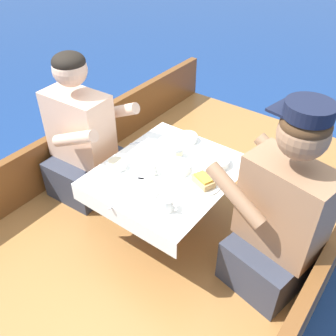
% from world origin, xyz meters
% --- Properties ---
extents(ground_plane, '(60.00, 60.00, 0.00)m').
position_xyz_m(ground_plane, '(0.00, 0.00, 0.00)').
color(ground_plane, navy).
extents(boat_deck, '(1.84, 2.99, 0.34)m').
position_xyz_m(boat_deck, '(0.00, 0.00, 0.17)').
color(boat_deck, '#9E6B38').
rests_on(boat_deck, ground_plane).
extents(gunwale_port, '(0.06, 2.99, 0.35)m').
position_xyz_m(gunwale_port, '(-0.89, 0.00, 0.52)').
color(gunwale_port, brown).
rests_on(gunwale_port, boat_deck).
extents(gunwale_starboard, '(0.06, 2.99, 0.35)m').
position_xyz_m(gunwale_starboard, '(0.89, 0.00, 0.52)').
color(gunwale_starboard, brown).
rests_on(gunwale_starboard, boat_deck).
extents(cockpit_table, '(0.68, 0.79, 0.42)m').
position_xyz_m(cockpit_table, '(0.00, -0.11, 0.72)').
color(cockpit_table, '#B2B2B7').
rests_on(cockpit_table, boat_deck).
extents(person_port, '(0.54, 0.46, 0.95)m').
position_xyz_m(person_port, '(-0.64, -0.15, 0.72)').
color(person_port, '#333847').
rests_on(person_port, boat_deck).
extents(person_starboard, '(0.58, 0.52, 1.03)m').
position_xyz_m(person_starboard, '(0.64, -0.08, 0.76)').
color(person_starboard, '#333847').
rests_on(person_starboard, boat_deck).
extents(plate_sandwich, '(0.18, 0.18, 0.01)m').
position_xyz_m(plate_sandwich, '(0.22, -0.10, 0.77)').
color(plate_sandwich, silver).
rests_on(plate_sandwich, cockpit_table).
extents(plate_bread, '(0.17, 0.17, 0.01)m').
position_xyz_m(plate_bread, '(0.00, -0.33, 0.77)').
color(plate_bread, silver).
rests_on(plate_bread, cockpit_table).
extents(sandwich, '(0.14, 0.11, 0.05)m').
position_xyz_m(sandwich, '(0.22, -0.10, 0.79)').
color(sandwich, tan).
rests_on(sandwich, plate_sandwich).
extents(bowl_port_near, '(0.15, 0.15, 0.04)m').
position_xyz_m(bowl_port_near, '(0.18, 0.10, 0.79)').
color(bowl_port_near, silver).
rests_on(bowl_port_near, cockpit_table).
extents(bowl_starboard_near, '(0.11, 0.11, 0.04)m').
position_xyz_m(bowl_starboard_near, '(-0.25, -0.26, 0.79)').
color(bowl_starboard_near, silver).
rests_on(bowl_starboard_near, cockpit_table).
extents(bowl_center_far, '(0.12, 0.12, 0.04)m').
position_xyz_m(bowl_center_far, '(-0.08, 0.20, 0.79)').
color(bowl_center_far, silver).
rests_on(bowl_center_far, cockpit_table).
extents(bowl_port_far, '(0.15, 0.15, 0.04)m').
position_xyz_m(bowl_port_far, '(0.04, -0.08, 0.79)').
color(bowl_port_far, silver).
rests_on(bowl_port_far, cockpit_table).
extents(coffee_cup_port, '(0.10, 0.07, 0.07)m').
position_xyz_m(coffee_cup_port, '(0.18, -0.36, 0.80)').
color(coffee_cup_port, silver).
rests_on(coffee_cup_port, cockpit_table).
extents(coffee_cup_starboard, '(0.10, 0.07, 0.06)m').
position_xyz_m(coffee_cup_starboard, '(-0.06, -0.18, 0.79)').
color(coffee_cup_starboard, silver).
rests_on(coffee_cup_starboard, cockpit_table).
extents(tin_can, '(0.07, 0.07, 0.05)m').
position_xyz_m(tin_can, '(-0.04, 0.03, 0.79)').
color(tin_can, silver).
rests_on(tin_can, cockpit_table).
extents(utensil_knife_starboard, '(0.16, 0.08, 0.00)m').
position_xyz_m(utensil_knife_starboard, '(-0.19, 0.07, 0.77)').
color(utensil_knife_starboard, silver).
rests_on(utensil_knife_starboard, cockpit_table).
extents(utensil_spoon_center, '(0.09, 0.16, 0.01)m').
position_xyz_m(utensil_spoon_center, '(0.29, 0.21, 0.77)').
color(utensil_spoon_center, silver).
rests_on(utensil_spoon_center, cockpit_table).
extents(utensil_spoon_port, '(0.07, 0.17, 0.01)m').
position_xyz_m(utensil_spoon_port, '(-0.08, -0.42, 0.77)').
color(utensil_spoon_port, silver).
rests_on(utensil_spoon_port, cockpit_table).
extents(utensil_fork_starboard, '(0.16, 0.09, 0.00)m').
position_xyz_m(utensil_fork_starboard, '(-0.12, -0.28, 0.77)').
color(utensil_fork_starboard, silver).
rests_on(utensil_fork_starboard, cockpit_table).
extents(utensil_knife_port, '(0.17, 0.03, 0.00)m').
position_xyz_m(utensil_knife_port, '(-0.10, -0.10, 0.77)').
color(utensil_knife_port, silver).
rests_on(utensil_knife_port, cockpit_table).
extents(utensil_spoon_starboard, '(0.12, 0.14, 0.01)m').
position_xyz_m(utensil_spoon_starboard, '(-0.27, 0.05, 0.77)').
color(utensil_spoon_starboard, silver).
rests_on(utensil_spoon_starboard, cockpit_table).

